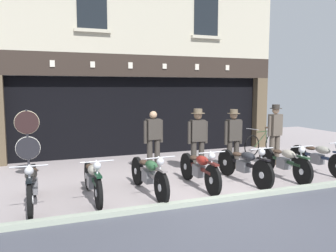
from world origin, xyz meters
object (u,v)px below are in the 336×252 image
object	(u,v)px
motorcycle_far_left	(32,184)
leaning_bicycle	(263,143)
salesman_left	(153,138)
motorcycle_left	(93,179)
motorcycle_far_right	(318,157)
motorcycle_center	(199,169)
motorcycle_center_left	(149,174)
salesman_right	(233,136)
advert_board_near	(177,106)
motorcycle_center_right	(244,164)
assistant_far_right	(275,132)
tyre_sign_pole	(27,136)
motorcycle_right	(284,161)
shopkeeper_center	(198,137)

from	to	relation	value
motorcycle_far_left	leaning_bicycle	xyz separation A→B (m)	(7.22, 2.69, -0.05)
salesman_left	leaning_bicycle	bearing A→B (deg)	-174.14
motorcycle_left	motorcycle_far_right	world-z (taller)	motorcycle_left
motorcycle_left	salesman_left	bearing A→B (deg)	-137.07
motorcycle_center	salesman_left	size ratio (longest dim) A/B	1.23
motorcycle_center_left	salesman_right	xyz separation A→B (m)	(2.88, 1.32, 0.49)
motorcycle_center_left	motorcycle_center	world-z (taller)	motorcycle_center
motorcycle_left	motorcycle_far_right	bearing A→B (deg)	-179.47
advert_board_near	salesman_left	bearing A→B (deg)	-124.35
motorcycle_center	motorcycle_center_right	distance (m)	1.18
assistant_far_right	tyre_sign_pole	size ratio (longest dim) A/B	1.04
motorcycle_right	salesman_left	xyz separation A→B (m)	(-2.83, 1.83, 0.48)
salesman_right	leaning_bicycle	distance (m)	2.55
motorcycle_far_right	shopkeeper_center	xyz separation A→B (m)	(-2.99, 1.17, 0.54)
motorcycle_center	assistant_far_right	world-z (taller)	assistant_far_right
motorcycle_right	salesman_right	bearing A→B (deg)	-59.63
motorcycle_center_right	assistant_far_right	size ratio (longest dim) A/B	1.18
tyre_sign_pole	salesman_left	bearing A→B (deg)	-10.19
motorcycle_far_left	shopkeeper_center	size ratio (longest dim) A/B	1.20
motorcycle_far_left	motorcycle_far_right	bearing A→B (deg)	-177.11
motorcycle_right	motorcycle_far_left	bearing A→B (deg)	2.23
salesman_right	motorcycle_center_left	bearing A→B (deg)	23.57
shopkeeper_center	salesman_right	size ratio (longest dim) A/B	1.02
motorcycle_right	salesman_left	distance (m)	3.40
motorcycle_center_right	advert_board_near	bearing A→B (deg)	-94.14
shopkeeper_center	salesman_right	distance (m)	1.09
motorcycle_left	motorcycle_center_right	xyz separation A→B (m)	(3.55, -0.05, 0.01)
motorcycle_left	motorcycle_center_left	world-z (taller)	motorcycle_center_left
motorcycle_right	shopkeeper_center	distance (m)	2.26
motorcycle_far_left	leaning_bicycle	size ratio (longest dim) A/B	1.18
leaning_bicycle	advert_board_near	bearing A→B (deg)	42.76
motorcycle_center_right	advert_board_near	size ratio (longest dim) A/B	1.88
motorcycle_center_left	leaning_bicycle	bearing A→B (deg)	-153.70
motorcycle_left	tyre_sign_pole	xyz separation A→B (m)	(-1.25, 2.33, 0.62)
motorcycle_far_left	shopkeeper_center	xyz separation A→B (m)	(4.10, 1.27, 0.52)
shopkeeper_center	salesman_left	bearing A→B (deg)	-21.36
motorcycle_center_left	salesman_left	size ratio (longest dim) A/B	1.29
motorcycle_center	advert_board_near	world-z (taller)	advert_board_near
advert_board_near	tyre_sign_pole	bearing A→B (deg)	-158.33
motorcycle_right	tyre_sign_pole	world-z (taller)	tyre_sign_pole
motorcycle_right	salesman_right	xyz separation A→B (m)	(-0.68, 1.29, 0.50)
motorcycle_center_right	salesman_right	bearing A→B (deg)	-114.43
motorcycle_left	motorcycle_center_left	xyz separation A→B (m)	(1.16, -0.09, 0.01)
salesman_left	leaning_bicycle	world-z (taller)	salesman_left
motorcycle_center	assistant_far_right	bearing A→B (deg)	-157.73
motorcycle_far_left	motorcycle_center	distance (m)	3.52
motorcycle_left	shopkeeper_center	xyz separation A→B (m)	(2.95, 1.23, 0.53)
shopkeeper_center	leaning_bicycle	world-z (taller)	shopkeeper_center
leaning_bicycle	assistant_far_right	bearing A→B (deg)	140.46
salesman_left	leaning_bicycle	distance (m)	4.31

